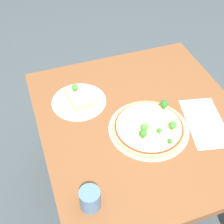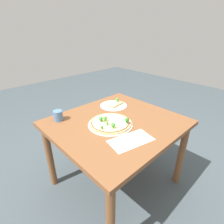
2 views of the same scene
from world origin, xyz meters
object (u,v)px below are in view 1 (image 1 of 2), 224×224
object	(u,v)px
pizza_tray_whole	(149,127)
drinking_cup	(90,199)
pizza_tray_slice	(78,99)
dining_table	(141,132)

from	to	relation	value
pizza_tray_whole	drinking_cup	world-z (taller)	drinking_cup
pizza_tray_slice	drinking_cup	distance (m)	0.57
dining_table	pizza_tray_slice	xyz separation A→B (m)	(-0.22, -0.25, 0.10)
pizza_tray_whole	pizza_tray_slice	distance (m)	0.39
drinking_cup	pizza_tray_slice	bearing A→B (deg)	169.74
dining_table	pizza_tray_whole	bearing A→B (deg)	-0.11
pizza_tray_whole	pizza_tray_slice	bearing A→B (deg)	-139.26
pizza_tray_slice	drinking_cup	xyz separation A→B (m)	(0.56, -0.10, 0.03)
pizza_tray_slice	pizza_tray_whole	bearing A→B (deg)	40.74
pizza_tray_whole	drinking_cup	xyz separation A→B (m)	(0.27, -0.35, 0.03)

